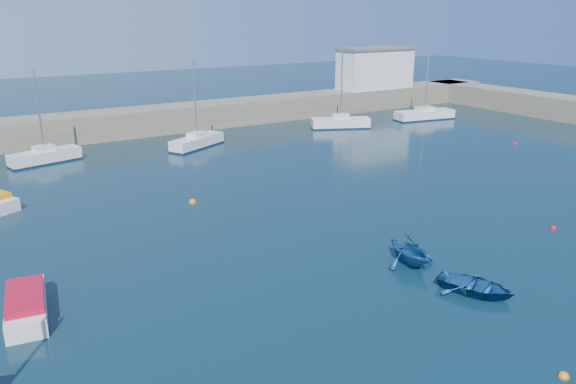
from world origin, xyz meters
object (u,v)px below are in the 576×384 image
harbor_office (375,69)px  dinghy_left (410,250)px  sailboat_8 (424,114)px  sailboat_5 (45,156)px  motorboat_1 (26,305)px  dinghy_center (476,286)px  sailboat_7 (340,122)px  sailboat_6 (197,141)px

harbor_office → dinghy_left: harbor_office is taller
sailboat_8 → harbor_office: bearing=7.1°
sailboat_5 → motorboat_1: size_ratio=1.69×
dinghy_center → dinghy_left: bearing=72.2°
sailboat_5 → dinghy_left: size_ratio=2.59×
sailboat_5 → sailboat_7: bearing=-105.7°
motorboat_1 → dinghy_center: 19.63m
sailboat_5 → sailboat_6: sailboat_6 is taller
sailboat_8 → dinghy_left: sailboat_8 is taller
sailboat_8 → motorboat_1: bearing=126.9°
sailboat_6 → sailboat_8: (28.88, -0.82, 0.02)m
sailboat_5 → motorboat_1: (-5.22, -26.44, -0.10)m
motorboat_1 → sailboat_6: bearing=61.7°
dinghy_center → dinghy_left: 3.93m
harbor_office → sailboat_8: sailboat_8 is taller
dinghy_center → sailboat_5: bearing=85.9°
dinghy_left → sailboat_7: bearing=62.9°
harbor_office → motorboat_1: (-47.82, -34.05, -4.59)m
motorboat_1 → dinghy_left: dinghy_left is taller
sailboat_7 → dinghy_center: 38.44m
harbor_office → motorboat_1: size_ratio=2.18×
harbor_office → motorboat_1: harbor_office is taller
sailboat_6 → dinghy_center: 33.67m
sailboat_6 → dinghy_left: sailboat_6 is taller
harbor_office → dinghy_center: harbor_office is taller
harbor_office → sailboat_8: (-0.48, -9.88, -4.50)m
sailboat_6 → sailboat_8: sailboat_8 is taller
harbor_office → sailboat_8: bearing=-92.8°
sailboat_8 → sailboat_5: bearing=96.7°
dinghy_center → dinghy_left: (-0.39, 3.88, 0.43)m
sailboat_7 → motorboat_1: 43.69m
sailboat_8 → motorboat_1: sailboat_8 is taller
sailboat_7 → dinghy_center: sailboat_7 is taller
sailboat_7 → motorboat_1: size_ratio=1.85×
harbor_office → sailboat_7: 15.67m
harbor_office → sailboat_7: (-12.18, -8.77, -4.48)m
sailboat_6 → dinghy_left: bearing=150.2°
harbor_office → sailboat_5: bearing=-169.9°
harbor_office → sailboat_6: bearing=-162.8°
sailboat_7 → sailboat_8: (11.70, -1.11, -0.02)m
dinghy_center → harbor_office: bearing=31.2°
harbor_office → sailboat_8: 10.87m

